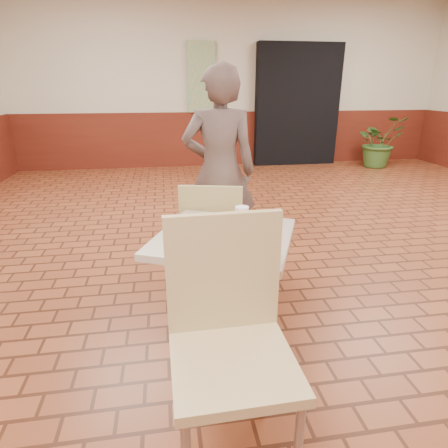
{
  "coord_description": "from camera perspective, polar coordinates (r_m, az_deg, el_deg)",
  "views": [
    {
      "loc": [
        -1.34,
        -2.22,
        1.46
      ],
      "look_at": [
        -1.05,
        -0.42,
        0.78
      ],
      "focal_mm": 30.0,
      "sensor_mm": 36.0,
      "label": 1
    }
  ],
  "objects": [
    {
      "name": "room_shell",
      "position": [
        2.59,
        23.38,
        19.66
      ],
      "size": [
        8.01,
        10.01,
        3.01
      ],
      "color": "brown",
      "rests_on": "ground"
    },
    {
      "name": "wainscot_band",
      "position": [
        2.77,
        20.52,
        -1.34
      ],
      "size": [
        8.0,
        10.0,
        1.0
      ],
      "color": "#551B10",
      "rests_on": "ground"
    },
    {
      "name": "corridor_doorway",
      "position": [
        7.55,
        11.08,
        17.24
      ],
      "size": [
        1.6,
        0.22,
        2.2
      ],
      "primitive_type": "cube",
      "color": "black",
      "rests_on": "ground"
    },
    {
      "name": "promo_poster",
      "position": [
        7.2,
        -3.43,
        21.41
      ],
      "size": [
        0.5,
        0.03,
        1.2
      ],
      "primitive_type": "cube",
      "color": "gray",
      "rests_on": "wainscot_band"
    },
    {
      "name": "main_table",
      "position": [
        2.07,
        0.0,
        -7.71
      ],
      "size": [
        0.69,
        0.69,
        0.72
      ],
      "rotation": [
        0.0,
        0.0,
        -0.42
      ],
      "color": "#BDAB98",
      "rests_on": "ground"
    },
    {
      "name": "chair_main_front",
      "position": [
        1.52,
        0.78,
        -15.99
      ],
      "size": [
        0.47,
        0.47,
        1.01
      ],
      "rotation": [
        0.0,
        0.0,
        0.02
      ],
      "color": "tan",
      "rests_on": "ground"
    },
    {
      "name": "chair_main_back",
      "position": [
        2.56,
        -1.73,
        -1.97
      ],
      "size": [
        0.49,
        0.49,
        0.88
      ],
      "rotation": [
        0.0,
        0.0,
        2.91
      ],
      "color": "tan",
      "rests_on": "ground"
    },
    {
      "name": "customer",
      "position": [
        3.03,
        -0.69,
        7.95
      ],
      "size": [
        0.62,
        0.44,
        1.62
      ],
      "primitive_type": "imported",
      "rotation": [
        0.0,
        0.0,
        3.05
      ],
      "color": "brown",
      "rests_on": "ground"
    },
    {
      "name": "serving_tray",
      "position": [
        1.97,
        0.0,
        -1.25
      ],
      "size": [
        0.47,
        0.37,
        0.03
      ],
      "rotation": [
        0.0,
        0.0,
        0.13
      ],
      "color": "red",
      "rests_on": "main_table"
    },
    {
      "name": "ring_donut",
      "position": [
        2.02,
        -2.94,
        0.32
      ],
      "size": [
        0.13,
        0.13,
        0.03
      ],
      "primitive_type": "torus",
      "rotation": [
        0.0,
        0.0,
        0.33
      ],
      "color": "#EB9255",
      "rests_on": "serving_tray"
    },
    {
      "name": "long_john_donut",
      "position": [
        1.91,
        2.23,
        -0.82
      ],
      "size": [
        0.14,
        0.09,
        0.04
      ],
      "rotation": [
        0.0,
        0.0,
        -0.26
      ],
      "color": "#D0803C",
      "rests_on": "serving_tray"
    },
    {
      "name": "paper_cup",
      "position": [
        2.04,
        2.75,
        1.41
      ],
      "size": [
        0.08,
        0.08,
        0.09
      ],
      "rotation": [
        0.0,
        0.0,
        -0.41
      ],
      "color": "white",
      "rests_on": "serving_tray"
    },
    {
      "name": "potted_plant",
      "position": [
        7.75,
        22.56,
        11.5
      ],
      "size": [
        0.93,
        0.83,
        0.94
      ],
      "primitive_type": "imported",
      "rotation": [
        0.0,
        0.0,
        0.12
      ],
      "color": "#365E25",
      "rests_on": "ground"
    }
  ]
}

